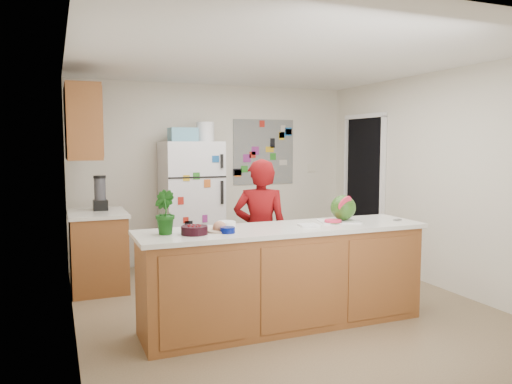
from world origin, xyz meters
name	(u,v)px	position (x,y,z in m)	size (l,w,h in m)	color
floor	(281,307)	(0.00, 0.00, -0.01)	(4.00, 4.50, 0.02)	brown
wall_back	(215,173)	(0.00, 2.26, 1.25)	(4.00, 0.02, 2.50)	beige
wall_left	(69,193)	(-2.01, 0.00, 1.25)	(0.02, 4.50, 2.50)	beige
wall_right	(438,180)	(2.01, 0.00, 1.25)	(0.02, 4.50, 2.50)	beige
ceiling	(282,58)	(0.00, 0.00, 2.51)	(4.00, 4.50, 0.02)	white
doorway	(364,189)	(1.99, 1.45, 1.02)	(0.03, 0.85, 2.04)	black
peninsula_base	(284,278)	(-0.20, -0.50, 0.44)	(2.60, 0.62, 0.88)	brown
peninsula_top	(284,229)	(-0.20, -0.50, 0.90)	(2.68, 0.70, 0.04)	silver
side_counter_base	(98,252)	(-1.69, 1.35, 0.43)	(0.60, 0.80, 0.86)	brown
side_counter_top	(97,213)	(-1.69, 1.35, 0.88)	(0.64, 0.84, 0.04)	silver
upper_cabinets	(82,123)	(-1.82, 1.30, 1.90)	(0.35, 1.00, 0.80)	brown
refrigerator	(191,206)	(-0.45, 1.88, 0.85)	(0.75, 0.70, 1.70)	silver
fridge_top_bin	(183,135)	(-0.55, 1.88, 1.79)	(0.35, 0.28, 0.18)	#5999B2
photo_collage	(264,152)	(0.75, 2.24, 1.55)	(0.95, 0.01, 0.95)	slate
person	(261,233)	(-0.19, 0.08, 0.76)	(0.55, 0.36, 1.52)	#600709
blender_appliance	(100,194)	(-1.64, 1.46, 1.09)	(0.13, 0.13, 0.38)	black
cutting_board	(339,221)	(0.41, -0.44, 0.93)	(0.38, 0.28, 0.01)	white
watermelon	(343,208)	(0.47, -0.42, 1.05)	(0.24, 0.24, 0.24)	#305A19
watermelon_slice	(333,221)	(0.31, -0.49, 0.94)	(0.16, 0.16, 0.02)	#D12C4C
cherry_bowl	(194,230)	(-1.06, -0.56, 0.96)	(0.22, 0.22, 0.07)	black
white_bowl	(226,225)	(-0.71, -0.36, 0.95)	(0.17, 0.17, 0.06)	white
cobalt_bowl	(228,230)	(-0.78, -0.60, 0.95)	(0.13, 0.13, 0.05)	#010C59
plate	(220,230)	(-0.82, -0.50, 0.93)	(0.26, 0.26, 0.02)	beige
paper_towel	(309,225)	(0.02, -0.56, 0.93)	(0.17, 0.15, 0.02)	white
keys	(398,220)	(1.00, -0.57, 0.93)	(0.09, 0.04, 0.01)	slate
potted_plant	(164,212)	(-1.29, -0.45, 1.10)	(0.20, 0.16, 0.37)	#1B4715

